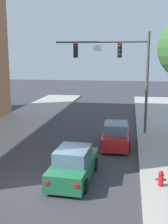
{
  "coord_description": "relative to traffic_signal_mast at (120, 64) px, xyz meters",
  "views": [
    {
      "loc": [
        3.41,
        -11.82,
        5.83
      ],
      "look_at": [
        0.18,
        7.63,
        2.0
      ],
      "focal_mm": 45.26,
      "sensor_mm": 36.0,
      "label": 1
    }
  ],
  "objects": [
    {
      "name": "fire_hydrant",
      "position": [
        2.27,
        -9.23,
        -4.86
      ],
      "size": [
        0.48,
        0.24,
        0.72
      ],
      "color": "red",
      "rests_on": "sidewalk_right"
    },
    {
      "name": "car_lead_red",
      "position": [
        -0.07,
        -3.21,
        -4.64
      ],
      "size": [
        1.9,
        4.27,
        1.6
      ],
      "color": "#B21E1E",
      "rests_on": "ground"
    },
    {
      "name": "car_following_green",
      "position": [
        -1.79,
        -8.82,
        -4.64
      ],
      "size": [
        1.99,
        4.31,
        1.6
      ],
      "color": "#1E663D",
      "rests_on": "ground"
    },
    {
      "name": "traffic_signal_mast",
      "position": [
        0.0,
        0.0,
        0.0
      ],
      "size": [
        7.0,
        0.38,
        7.5
      ],
      "color": "#514C47",
      "rests_on": "sidewalk_right"
    },
    {
      "name": "ground_plane",
      "position": [
        -2.61,
        -9.62,
        -5.36
      ],
      "size": [
        120.0,
        120.0,
        0.0
      ],
      "primitive_type": "plane",
      "color": "#38383D"
    }
  ]
}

